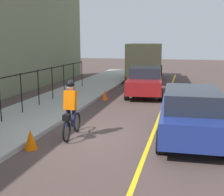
# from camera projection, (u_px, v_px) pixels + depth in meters

# --- Properties ---
(ground_plane) EXTENTS (80.00, 80.00, 0.00)m
(ground_plane) POSITION_uv_depth(u_px,v_px,m) (100.00, 136.00, 9.36)
(ground_plane) COLOR #4B3B36
(lane_line_centre) EXTENTS (36.00, 0.12, 0.01)m
(lane_line_centre) POSITION_uv_depth(u_px,v_px,m) (150.00, 141.00, 8.97)
(lane_line_centre) COLOR yellow
(lane_line_centre) RESTS_ON ground
(sidewalk) EXTENTS (40.00, 3.20, 0.15)m
(sidewalk) POSITION_uv_depth(u_px,v_px,m) (7.00, 127.00, 10.18)
(sidewalk) COLOR #A1A198
(sidewalk) RESTS_ON ground
(iron_fence) EXTENTS (15.44, 0.04, 1.60)m
(iron_fence) POSITION_uv_depth(u_px,v_px,m) (11.00, 87.00, 10.99)
(iron_fence) COLOR black
(iron_fence) RESTS_ON sidewalk
(cyclist_lead) EXTENTS (1.71, 0.38, 1.83)m
(cyclist_lead) POSITION_uv_depth(u_px,v_px,m) (71.00, 109.00, 9.12)
(cyclist_lead) COLOR black
(cyclist_lead) RESTS_ON ground
(patrol_sedan) EXTENTS (4.48, 2.09, 1.58)m
(patrol_sedan) POSITION_uv_depth(u_px,v_px,m) (191.00, 113.00, 9.02)
(patrol_sedan) COLOR navy
(patrol_sedan) RESTS_ON ground
(parked_sedan_rear) EXTENTS (4.56, 2.28, 1.58)m
(parked_sedan_rear) POSITION_uv_depth(u_px,v_px,m) (145.00, 80.00, 16.28)
(parked_sedan_rear) COLOR maroon
(parked_sedan_rear) RESTS_ON ground
(box_truck_background) EXTENTS (6.88, 2.96, 2.78)m
(box_truck_background) POSITION_uv_depth(u_px,v_px,m) (146.00, 60.00, 22.39)
(box_truck_background) COLOR #303020
(box_truck_background) RESTS_ON ground
(traffic_cone_near) EXTENTS (0.36, 0.36, 0.58)m
(traffic_cone_near) POSITION_uv_depth(u_px,v_px,m) (31.00, 139.00, 8.20)
(traffic_cone_near) COLOR #F25C01
(traffic_cone_near) RESTS_ON ground
(traffic_cone_far) EXTENTS (0.36, 0.36, 0.48)m
(traffic_cone_far) POSITION_uv_depth(u_px,v_px,m) (105.00, 95.00, 15.06)
(traffic_cone_far) COLOR #F95C18
(traffic_cone_far) RESTS_ON ground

